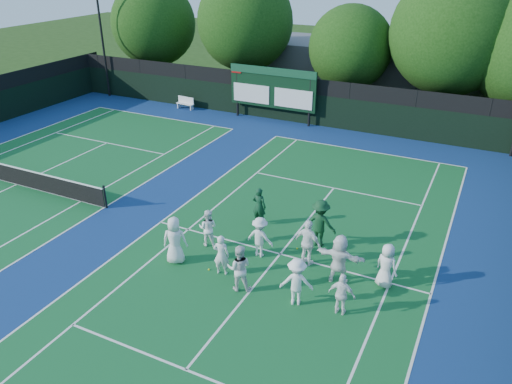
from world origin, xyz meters
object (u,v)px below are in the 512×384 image
at_px(scoreboard, 272,88).
at_px(coach_left, 259,206).
at_px(bench, 186,102).
at_px(tennis_net, 15,175).

bearing_deg(scoreboard, coach_left, -67.64).
xyz_separation_m(scoreboard, coach_left, (5.29, -12.85, -1.37)).
distance_m(bench, coach_left, 17.40).
distance_m(scoreboard, tennis_net, 16.26).
xyz_separation_m(scoreboard, bench, (-6.68, -0.22, -1.73)).
bearing_deg(bench, tennis_net, -91.22).
relative_size(scoreboard, tennis_net, 0.53).
xyz_separation_m(tennis_net, coach_left, (12.27, 1.74, 0.33)).
bearing_deg(scoreboard, bench, -178.09).
bearing_deg(coach_left, bench, -44.69).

